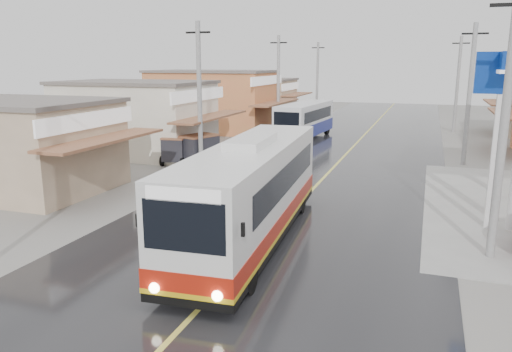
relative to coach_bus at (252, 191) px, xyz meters
The scene contains 11 objects.
ground 1.97m from the coach_bus, 65.13° to the left, with size 120.00×120.00×0.00m, color slate.
road 16.03m from the coach_bus, 88.44° to the left, with size 12.00×90.00×0.02m, color black.
centre_line 16.03m from the coach_bus, 88.44° to the left, with size 0.15×90.00×0.01m, color #D8CC4C.
shopfronts_left 22.79m from the coach_bus, 123.57° to the left, with size 11.00×44.00×5.20m, color #9E866C, non-canonical shape.
utility_poles_left 18.24m from the coach_bus, 111.20° to the left, with size 1.60×50.00×8.00m, color gray, non-canonical shape.
utility_poles_right 17.66m from the coach_bus, 64.99° to the left, with size 1.60×36.00×8.00m, color gray, non-canonical shape.
coach_bus is the anchor object (origin of this frame).
second_bus 23.21m from the coach_bus, 99.38° to the left, with size 2.90×8.44×2.75m.
cyclist 5.41m from the coach_bus, 125.54° to the left, with size 1.23×2.00×2.04m.
tricycle_near 13.58m from the coach_bus, 128.39° to the left, with size 1.69×2.18×1.66m.
tricycle_far 13.03m from the coach_bus, 123.29° to the left, with size 2.15×2.66×1.77m.
Camera 1 is at (4.93, -15.95, 5.84)m, focal length 35.00 mm.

